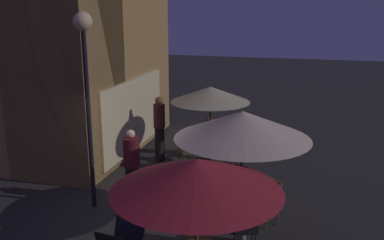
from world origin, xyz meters
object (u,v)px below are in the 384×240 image
object	(u,v)px
cafe_table_1	(210,146)
cafe_chair_4	(184,149)
cafe_chair_1	(272,198)
cafe_chair_2	(237,149)
patio_umbrella_0	(242,125)
street_lamp_near_corner	(85,62)
cafe_table_0	(240,207)
patio_umbrella_1	(210,95)
patio_umbrella_2	(197,175)
patron_standing_3	(132,167)
cafe_chair_6	(200,239)
cafe_chair_0	(246,226)
patron_seated_0	(245,215)
cafe_chair_3	(208,137)
patron_standing_4	(159,128)
patron_seated_1	(208,134)

from	to	relation	value
cafe_table_1	cafe_chair_4	size ratio (longest dim) A/B	0.80
cafe_chair_1	cafe_chair_2	xyz separation A→B (m)	(2.80, 1.20, 0.02)
patio_umbrella_0	cafe_chair_2	size ratio (longest dim) A/B	2.66
street_lamp_near_corner	cafe_table_0	xyz separation A→B (m)	(-0.21, -3.33, -2.72)
cafe_chair_4	patio_umbrella_0	bearing A→B (deg)	-96.65
patio_umbrella_1	cafe_chair_4	size ratio (longest dim) A/B	2.42
patio_umbrella_2	patron_standing_3	world-z (taller)	patio_umbrella_2
patio_umbrella_1	cafe_chair_4	xyz separation A→B (m)	(-0.53, 0.60, -1.46)
patio_umbrella_0	cafe_chair_6	distance (m)	2.22
patio_umbrella_0	cafe_chair_0	distance (m)	1.84
cafe_table_0	patio_umbrella_2	distance (m)	2.64
cafe_table_0	cafe_table_1	size ratio (longest dim) A/B	1.04
patron_seated_0	patron_standing_3	size ratio (longest dim) A/B	0.69
cafe_chair_2	cafe_chair_6	world-z (taller)	cafe_chair_2
cafe_chair_6	street_lamp_near_corner	bearing A→B (deg)	-129.81
cafe_table_1	patron_seated_0	size ratio (longest dim) A/B	0.61
cafe_chair_1	cafe_chair_2	world-z (taller)	cafe_chair_2
cafe_chair_1	cafe_chair_3	world-z (taller)	cafe_chair_1
cafe_chair_0	patron_standing_4	world-z (taller)	patron_standing_4
patron_seated_0	cafe_chair_6	bearing A→B (deg)	121.79
cafe_table_0	cafe_chair_2	world-z (taller)	cafe_chair_2
cafe_chair_6	patron_standing_4	distance (m)	5.42
patron_seated_0	patron_seated_1	distance (m)	5.09
street_lamp_near_corner	cafe_chair_3	size ratio (longest dim) A/B	4.66
cafe_chair_3	patron_standing_3	distance (m)	3.81
patio_umbrella_0	cafe_chair_4	world-z (taller)	patio_umbrella_0
patron_seated_0	patio_umbrella_2	bearing A→B (deg)	144.68
cafe_chair_1	cafe_chair_0	bearing A→B (deg)	33.58
cafe_table_0	cafe_chair_6	distance (m)	1.45
cafe_chair_3	patron_standing_4	world-z (taller)	patron_standing_4
street_lamp_near_corner	patio_umbrella_1	xyz separation A→B (m)	(3.27, -1.89, -1.22)
cafe_chair_4	patio_umbrella_2	bearing A→B (deg)	-112.67
patio_umbrella_0	patron_seated_0	bearing A→B (deg)	-162.98
patio_umbrella_0	patron_standing_3	distance (m)	2.91
cafe_table_0	patron_standing_3	size ratio (longest dim) A/B	0.44
patio_umbrella_1	cafe_chair_6	distance (m)	5.17
patron_standing_4	cafe_table_0	bearing A→B (deg)	160.82
patron_standing_4	cafe_chair_2	bearing A→B (deg)	-152.33
cafe_chair_2	cafe_chair_4	size ratio (longest dim) A/B	1.05
patio_umbrella_0	patio_umbrella_1	distance (m)	3.76
street_lamp_near_corner	patron_seated_1	world-z (taller)	street_lamp_near_corner
cafe_chair_4	street_lamp_near_corner	bearing A→B (deg)	-156.61
cafe_chair_1	patio_umbrella_1	bearing A→B (deg)	-97.89
street_lamp_near_corner	cafe_table_1	size ratio (longest dim) A/B	5.72
patio_umbrella_2	patron_standing_4	world-z (taller)	patio_umbrella_2
patio_umbrella_2	patron_seated_1	distance (m)	6.55
cafe_table_1	patio_umbrella_2	distance (m)	5.93
cafe_chair_2	patron_seated_1	xyz separation A→B (m)	(0.80, 1.01, 0.11)
cafe_table_0	patio_umbrella_0	size ratio (longest dim) A/B	0.30
cafe_chair_3	patron_seated_0	xyz separation A→B (m)	(-4.89, -1.87, 0.13)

